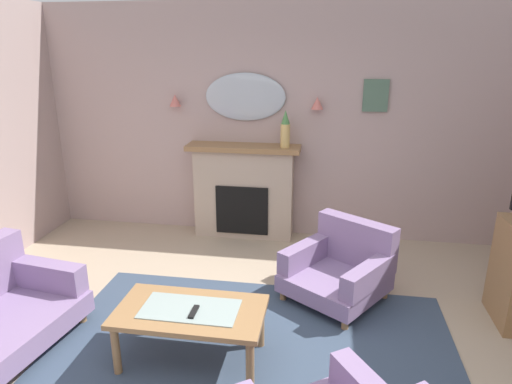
# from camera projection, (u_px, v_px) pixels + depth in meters

# --- Properties ---
(wall_back) EXTENTS (6.92, 0.10, 2.79)m
(wall_back) POSITION_uv_depth(u_px,v_px,m) (286.00, 124.00, 5.44)
(wall_back) COLOR #B29993
(wall_back) RESTS_ON ground
(patterned_rug) EXTENTS (3.20, 2.40, 0.01)m
(patterned_rug) POSITION_uv_depth(u_px,v_px,m) (247.00, 365.00, 3.40)
(patterned_rug) COLOR #38475B
(patterned_rug) RESTS_ON ground
(fireplace) EXTENTS (1.36, 0.36, 1.16)m
(fireplace) POSITION_uv_depth(u_px,v_px,m) (244.00, 192.00, 5.56)
(fireplace) COLOR tan
(fireplace) RESTS_ON ground
(mantel_vase_left) EXTENTS (0.11, 0.11, 0.43)m
(mantel_vase_left) POSITION_uv_depth(u_px,v_px,m) (285.00, 130.00, 5.21)
(mantel_vase_left) COLOR tan
(mantel_vase_left) RESTS_ON fireplace
(wall_mirror) EXTENTS (0.96, 0.06, 0.56)m
(wall_mirror) POSITION_uv_depth(u_px,v_px,m) (245.00, 97.00, 5.34)
(wall_mirror) COLOR #B2BCC6
(wall_sconce_left) EXTENTS (0.14, 0.14, 0.14)m
(wall_sconce_left) POSITION_uv_depth(u_px,v_px,m) (175.00, 100.00, 5.44)
(wall_sconce_left) COLOR #D17066
(wall_sconce_right) EXTENTS (0.14, 0.14, 0.14)m
(wall_sconce_right) POSITION_uv_depth(u_px,v_px,m) (317.00, 103.00, 5.18)
(wall_sconce_right) COLOR #D17066
(framed_picture) EXTENTS (0.28, 0.03, 0.36)m
(framed_picture) POSITION_uv_depth(u_px,v_px,m) (376.00, 96.00, 5.11)
(framed_picture) COLOR #4C6B56
(coffee_table) EXTENTS (1.10, 0.60, 0.45)m
(coffee_table) POSITION_uv_depth(u_px,v_px,m) (190.00, 316.00, 3.35)
(coffee_table) COLOR olive
(coffee_table) RESTS_ON ground
(tv_remote) EXTENTS (0.04, 0.16, 0.02)m
(tv_remote) POSITION_uv_depth(u_px,v_px,m) (194.00, 312.00, 3.27)
(tv_remote) COLOR black
(tv_remote) RESTS_ON coffee_table
(armchair_near_fireplace) EXTENTS (1.12, 1.13, 0.71)m
(armchair_near_fireplace) POSITION_uv_depth(u_px,v_px,m) (341.00, 267.00, 4.26)
(armchair_near_fireplace) COLOR gray
(armchair_near_fireplace) RESTS_ON ground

